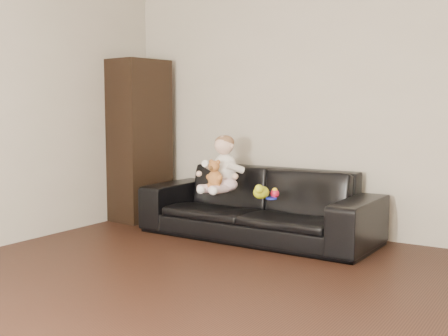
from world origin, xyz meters
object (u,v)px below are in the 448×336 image
Objects in this scene: toy_green at (261,192)px; toy_rattle at (275,194)px; teddy_bear at (215,174)px; toy_blue_disc at (271,198)px; cabinet at (139,141)px; sofa at (258,204)px; baby at (223,167)px.

toy_green is 0.13m from toy_rattle.
teddy_bear is 2.68× the size of toy_blue_disc.
toy_rattle is (1.73, -0.27, -0.39)m from cabinet.
toy_blue_disc is at bearing 24.37° from toy_green.
toy_green reaches higher than toy_blue_disc.
toy_green is at bearing -55.14° from sofa.
teddy_bear reaches higher than toy_green.
teddy_bear is 1.55× the size of toy_green.
sofa reaches higher than toy_rattle.
teddy_bear is at bearing -168.84° from toy_rattle.
sofa reaches higher than toy_blue_disc.
toy_green is (0.47, -0.00, -0.13)m from teddy_bear.
baby is at bearing 167.43° from toy_blue_disc.
sofa is at bearing 2.56° from cabinet.
baby is at bearing 101.24° from teddy_bear.
toy_rattle is 0.08m from toy_blue_disc.
baby is at bearing 161.62° from toy_green.
baby reaches higher than teddy_bear.
baby is at bearing -156.92° from sofa.
baby is 0.59m from toy_rattle.
toy_rattle is at bearing -31.87° from sofa.
cabinet is 1.80m from toy_rattle.
teddy_bear is (0.01, -0.16, -0.05)m from baby.
teddy_bear is 3.30× the size of toy_rattle.
baby is 3.27× the size of toy_green.
toy_green is at bearing -6.38° from cabinet.
toy_green is 0.10m from toy_blue_disc.
cabinet is at bearing 177.67° from sofa.
toy_blue_disc is (0.00, -0.07, -0.03)m from toy_rattle.
sofa is 13.50× the size of toy_green.
teddy_bear is 0.57m from toy_rattle.
toy_blue_disc is at bearing -4.71° from cabinet.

